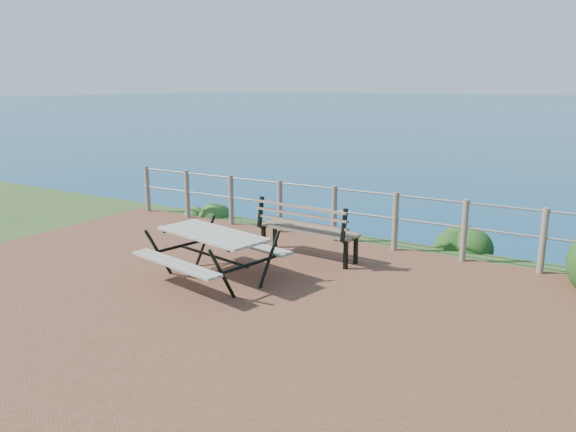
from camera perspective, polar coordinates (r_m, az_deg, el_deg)
ground at (r=7.51m, az=-7.08°, el=-8.58°), size 10.00×7.00×0.12m
safety_railing at (r=10.05m, az=4.72°, el=0.56°), size 9.40×0.10×1.00m
picnic_table at (r=8.08m, az=-7.65°, el=-3.57°), size 1.79×1.45×0.71m
park_bench at (r=9.03m, az=2.08°, el=-0.50°), size 1.73×0.53×0.96m
shrub_lip_west at (r=12.48m, az=-8.05°, el=0.29°), size 0.77×0.77×0.52m
shrub_lip_east at (r=10.38m, az=17.29°, el=-2.87°), size 0.74×0.74×0.47m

